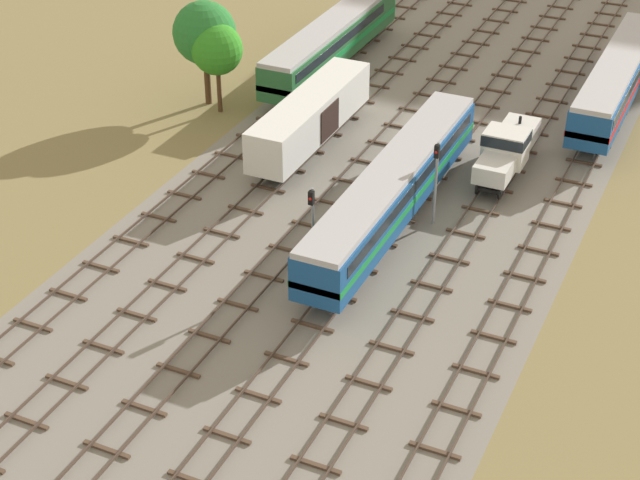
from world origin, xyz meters
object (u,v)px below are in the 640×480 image
Objects in this scene: shunter_loco_centre_right_midfar at (507,148)px; diesel_railcar_right_farther at (617,77)px; diesel_railcar_far_left_far at (331,40)px; signal_post_near at (312,220)px; freight_boxcar_left_mid at (311,116)px; signal_post_nearest at (436,173)px; passenger_coach_centre_near at (393,187)px.

shunter_loco_centre_right_midfar is 14.00m from diesel_railcar_right_farther.
diesel_railcar_far_left_far is 3.88× the size of signal_post_near.
freight_boxcar_left_mid is 0.68× the size of diesel_railcar_far_left_far.
freight_boxcar_left_mid is 12.53m from signal_post_nearest.
diesel_railcar_right_farther is 30.77m from signal_post_near.
shunter_loco_centre_right_midfar is at bearing 74.25° from signal_post_nearest.
signal_post_near is at bearing -110.86° from diesel_railcar_right_farther.
diesel_railcar_right_farther reaches higher than freight_boxcar_left_mid.
freight_boxcar_left_mid is at bearing -71.52° from diesel_railcar_far_left_far.
signal_post_nearest is at bearing -107.34° from diesel_railcar_right_farther.
diesel_railcar_far_left_far is at bearing 128.70° from signal_post_nearest.
signal_post_near is (6.57, -13.70, 0.91)m from freight_boxcar_left_mid.
shunter_loco_centre_right_midfar is 1.60× the size of signal_post_near.
freight_boxcar_left_mid is 13.27m from shunter_loco_centre_right_midfar.
signal_post_nearest is at bearing 60.32° from signal_post_near.
signal_post_nearest reaches higher than freight_boxcar_left_mid.
diesel_railcar_far_left_far is at bearing 108.48° from freight_boxcar_left_mid.
shunter_loco_centre_right_midfar is 0.41× the size of diesel_railcar_far_left_far.
passenger_coach_centre_near is 10.00m from shunter_loco_centre_right_midfar.
signal_post_near is (-10.96, -28.75, 0.77)m from diesel_railcar_right_farther.
diesel_railcar_right_farther is (21.91, 1.91, 0.00)m from diesel_railcar_far_left_far.
signal_post_near reaches higher than freight_boxcar_left_mid.
passenger_coach_centre_near reaches higher than freight_boxcar_left_mid.
passenger_coach_centre_near is 23.91m from diesel_railcar_right_farther.
diesel_railcar_far_left_far is at bearing 122.88° from passenger_coach_centre_near.
passenger_coach_centre_near is 11.34m from freight_boxcar_left_mid.
diesel_railcar_far_left_far is at bearing 147.02° from shunter_loco_centre_right_midfar.
diesel_railcar_right_farther is at bearing 72.66° from signal_post_nearest.
signal_post_near reaches higher than diesel_railcar_right_farther.
shunter_loco_centre_right_midfar is at bearing -108.26° from diesel_railcar_right_farther.
signal_post_nearest is at bearing -105.75° from shunter_loco_centre_right_midfar.
passenger_coach_centre_near is at bearing -151.43° from signal_post_nearest.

